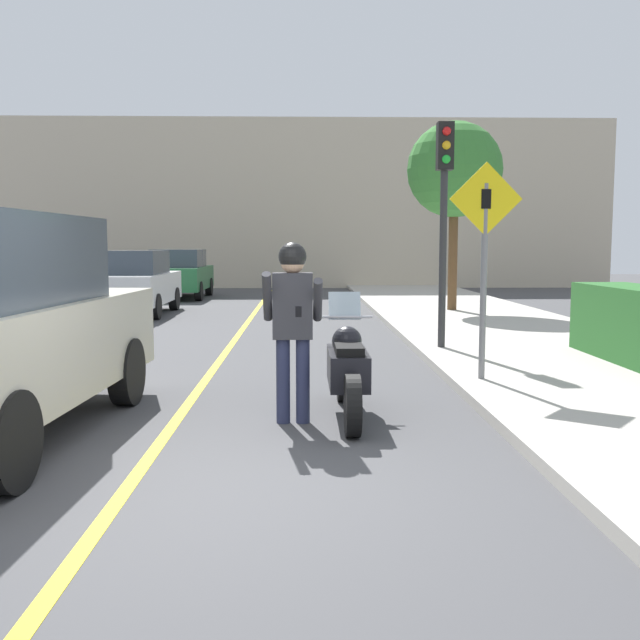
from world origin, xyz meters
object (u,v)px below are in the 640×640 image
motorcycle (348,370)px  parked_car_green (180,273)px  person_biker (293,312)px  street_tree (454,170)px  parked_car_white (133,282)px  crossing_sign (484,250)px  traffic_light (444,192)px

motorcycle → parked_car_green: 17.95m
person_biker → motorcycle: bearing=23.2°
person_biker → parked_car_green: 18.04m
motorcycle → person_biker: size_ratio=1.17×
street_tree → parked_car_green: bearing=143.5°
motorcycle → street_tree: street_tree is taller
person_biker → parked_car_white: person_biker is taller
person_biker → parked_car_green: bearing=103.3°
motorcycle → crossing_sign: crossing_sign is taller
street_tree → person_biker: bearing=-109.3°
parked_car_green → crossing_sign: bearing=-67.6°
person_biker → parked_car_white: size_ratio=0.44×
parked_car_green → motorcycle: bearing=-74.7°
street_tree → crossing_sign: bearing=-99.7°
traffic_light → parked_car_white: (-6.75, 7.02, -1.81)m
person_biker → parked_car_green: size_ratio=0.44×
person_biker → street_tree: size_ratio=0.38×
traffic_light → street_tree: bearing=76.8°
parked_car_white → traffic_light: bearing=-46.1°
motorcycle → person_biker: 0.89m
parked_car_white → parked_car_green: (0.19, 5.98, 0.00)m
parked_car_green → person_biker: bearing=-76.7°
motorcycle → street_tree: (3.46, 11.25, 3.24)m
person_biker → crossing_sign: crossing_sign is taller
parked_car_white → parked_car_green: bearing=88.2°
street_tree → parked_car_white: street_tree is taller
crossing_sign → parked_car_white: 11.95m
crossing_sign → parked_car_green: 17.14m
motorcycle → parked_car_white: size_ratio=0.51×
crossing_sign → street_tree: bearing=80.3°
crossing_sign → street_tree: size_ratio=0.56×
parked_car_white → person_biker: bearing=-69.4°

